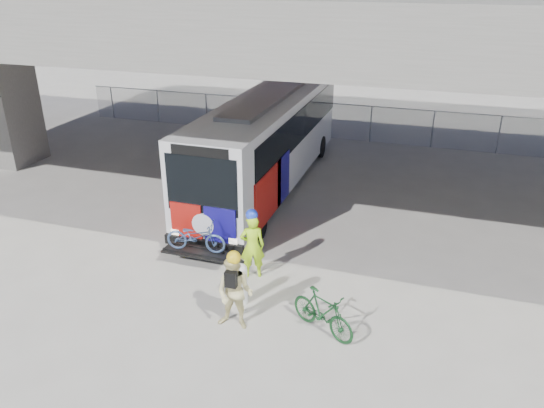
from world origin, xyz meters
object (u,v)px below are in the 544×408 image
at_px(cyclist_tan, 235,292).
at_px(bike_parked, 323,312).
at_px(cyclist_hivis, 252,245).
at_px(bus, 268,136).
at_px(bollard, 242,282).

xyz_separation_m(cyclist_tan, bike_parked, (2.06, 0.45, -0.43)).
height_order(cyclist_hivis, cyclist_tan, cyclist_tan).
distance_m(bus, bollard, 8.34).
bearing_deg(bus, cyclist_tan, -76.37).
relative_size(bus, bollard, 11.13).
bearing_deg(bollard, cyclist_tan, -77.61).
bearing_deg(cyclist_hivis, bus, -99.21).
height_order(bollard, cyclist_tan, cyclist_tan).
relative_size(bollard, cyclist_tan, 0.55).
bearing_deg(bollard, bike_parked, -13.55).
relative_size(bollard, cyclist_hivis, 0.56).
relative_size(cyclist_hivis, cyclist_tan, 1.00).
distance_m(bollard, cyclist_tan, 1.08).
bearing_deg(bus, bollard, -76.22).
xyz_separation_m(bus, cyclist_tan, (2.17, -8.96, -1.12)).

